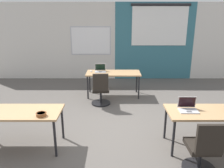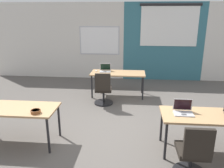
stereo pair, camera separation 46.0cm
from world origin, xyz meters
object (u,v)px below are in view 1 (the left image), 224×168
Objects in this scene: chair_near_right_inner at (202,151)px; chair_far_left at (100,92)px; laptop_far_left at (99,70)px; mouse_far_left at (90,71)px; snack_bowl at (40,114)px; desk_far_center at (112,74)px; laptop_near_right_inner at (187,108)px; desk_near_left at (15,114)px; desk_near_right at (210,114)px.

chair_far_left is at bearing -58.95° from chair_near_right_inner.
laptop_far_left is 3.19× the size of mouse_far_left.
desk_far_center is at bearing 67.59° from snack_bowl.
mouse_far_left is 0.33× the size of laptop_near_right_inner.
laptop_far_left is (-0.39, 0.09, 0.11)m from desk_far_center.
laptop_near_right_inner is (1.32, -2.76, 0.11)m from desk_far_center.
chair_near_right_inner is (1.34, -3.52, -0.28)m from desk_far_center.
desk_near_left is at bearing -13.45° from chair_near_right_inner.
chair_far_left is 2.64m from laptop_near_right_inner.
desk_near_left is 4.79× the size of laptop_near_right_inner.
desk_near_left and desk_far_center have the same top height.
snack_bowl is (-0.90, -2.24, 0.38)m from chair_far_left.
laptop_near_right_inner is 2.57m from snack_bowl.
desk_near_left is at bearing 180.00° from desk_near_right.
desk_near_right is 3.30m from desk_far_center.
desk_near_left is 1.00× the size of desk_near_right.
desk_far_center is 0.42m from laptop_far_left.
chair_far_left reaches higher than snack_bowl.
laptop_near_right_inner reaches higher than desk_far_center.
chair_near_right_inner reaches higher than desk_near_left.
snack_bowl is (0.51, -0.20, 0.10)m from desk_near_left.
chair_far_left is (0.05, -0.85, -0.39)m from laptop_far_left.
laptop_far_left is at bearing -64.67° from chair_near_right_inner.
chair_near_right_inner is at bearing 117.94° from chair_far_left.
laptop_far_left is at bearing -0.83° from mouse_far_left.
desk_far_center is (-1.75, 2.80, 0.00)m from desk_near_right.
desk_near_right is at bearing -57.99° from desk_far_center.
laptop_near_right_inner is (1.71, -2.85, 0.00)m from laptop_far_left.
laptop_far_left reaches higher than chair_near_right_inner.
snack_bowl is at bearing 64.81° from chair_far_left.
chair_near_right_inner is at bearing -87.51° from laptop_near_right_inner.
desk_near_left is 0.56m from snack_bowl.
snack_bowl reaches higher than desk_far_center.
desk_far_center is 14.62× the size of mouse_far_left.
laptop_near_right_inner reaches higher than laptop_far_left.
laptop_far_left is (-2.14, 2.89, 0.11)m from desk_near_right.
laptop_near_right_inner is at bearing -88.72° from chair_near_right_inner.
desk_far_center is at bearing -17.03° from laptop_far_left.
chair_far_left and chair_near_right_inner have the same top height.
mouse_far_left is (-0.67, 0.09, 0.08)m from desk_far_center.
laptop_near_right_inner reaches higher than desk_near_left.
snack_bowl reaches higher than desk_near_right.
mouse_far_left is at bearing -72.51° from chair_far_left.
desk_near_right is at bearing 0.00° from desk_near_left.
laptop_near_right_inner reaches higher than desk_near_right.
desk_near_left is 14.62× the size of mouse_far_left.
mouse_far_left reaches higher than desk_near_right.
chair_near_right_inner is (2.01, -3.62, -0.36)m from mouse_far_left.
snack_bowl is at bearing -176.17° from desk_near_right.
desk_near_right is at bearing -119.62° from chair_near_right_inner.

